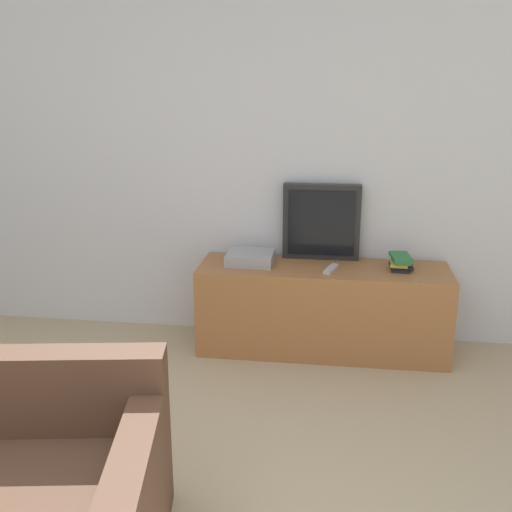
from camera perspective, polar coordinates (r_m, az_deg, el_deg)
wall_back at (r=4.31m, az=-1.25°, el=9.28°), size 9.00×0.06×2.60m
tv_stand at (r=4.21m, az=6.33°, el=-5.03°), size 1.70×0.51×0.61m
television at (r=4.24m, az=6.25°, el=3.25°), size 0.54×0.09×0.53m
book_stack at (r=4.13m, az=13.58°, el=-0.58°), size 0.16×0.23×0.10m
remote_on_stand at (r=4.04m, az=7.14°, el=-1.23°), size 0.10×0.20×0.02m
set_top_box at (r=4.16m, az=-0.54°, el=-0.16°), size 0.32×0.30×0.08m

